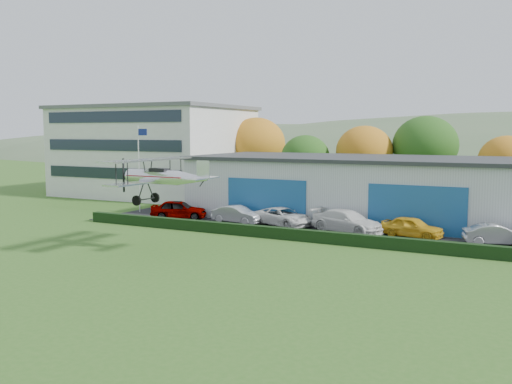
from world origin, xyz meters
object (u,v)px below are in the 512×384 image
at_px(car_4, 412,227).
at_px(flagpole, 140,161).
at_px(biplane, 160,176).
at_px(office_block, 155,151).
at_px(hangar, 431,191).
at_px(car_3, 347,221).
at_px(car_5, 497,235).
at_px(car_2, 283,217).
at_px(car_0, 179,209).
at_px(car_1, 237,215).

bearing_deg(car_4, flagpole, 97.74).
bearing_deg(car_4, biplane, 141.12).
bearing_deg(office_block, hangar, -12.01).
distance_m(car_3, car_4, 4.64).
height_order(car_5, biplane, biplane).
relative_size(car_2, car_3, 0.90).
bearing_deg(car_3, car_4, -69.40).
bearing_deg(car_0, car_2, -107.75).
height_order(car_3, car_5, car_3).
height_order(office_block, car_4, office_block).
relative_size(flagpole, car_4, 1.86).
distance_m(car_4, biplane, 17.80).
height_order(car_0, car_5, car_0).
bearing_deg(car_5, flagpole, 70.29).
distance_m(car_0, biplane, 13.07).
distance_m(office_block, car_2, 27.24).
bearing_deg(car_2, office_block, 78.53).
height_order(hangar, car_1, hangar).
bearing_deg(car_0, car_3, -111.69).
relative_size(car_5, biplane, 0.55).
bearing_deg(hangar, office_block, 167.99).
xyz_separation_m(flagpole, car_5, (30.37, -1.53, -4.05)).
bearing_deg(car_5, hangar, 19.33).
height_order(flagpole, car_2, flagpole).
bearing_deg(car_4, car_3, 103.47).
distance_m(office_block, car_5, 41.38).
bearing_deg(car_5, car_4, 71.21).
distance_m(car_5, biplane, 22.09).
relative_size(car_4, car_5, 1.03).
distance_m(car_1, car_5, 19.35).
xyz_separation_m(car_0, biplane, (6.20, -10.84, 3.87)).
relative_size(flagpole, car_5, 1.92).
xyz_separation_m(car_3, biplane, (-8.61, -11.01, 3.85)).
bearing_deg(office_block, car_1, -37.21).
bearing_deg(flagpole, car_3, -4.40).
bearing_deg(flagpole, office_block, 121.97).
distance_m(car_1, car_3, 9.24).
height_order(office_block, car_3, office_block).
distance_m(car_2, biplane, 12.66).
relative_size(car_1, car_4, 1.00).
bearing_deg(biplane, car_4, 42.18).
distance_m(flagpole, car_3, 20.70).
distance_m(hangar, car_2, 12.37).
relative_size(car_2, car_5, 1.23).
distance_m(car_4, car_5, 5.48).
xyz_separation_m(office_block, car_0, (13.57, -14.73, -4.36)).
xyz_separation_m(hangar, flagpole, (-24.88, -5.98, 2.13)).
distance_m(car_0, car_5, 24.92).
bearing_deg(flagpole, biplane, -47.17).
bearing_deg(car_5, car_2, 71.12).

